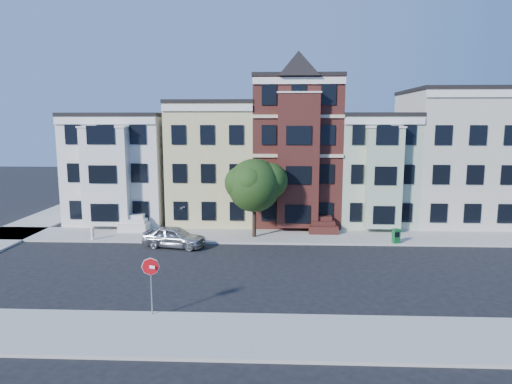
{
  "coord_description": "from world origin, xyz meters",
  "views": [
    {
      "loc": [
        -1.71,
        -25.26,
        8.64
      ],
      "look_at": [
        -2.94,
        3.22,
        4.2
      ],
      "focal_mm": 32.0,
      "sensor_mm": 36.0,
      "label": 1
    }
  ],
  "objects_px": {
    "street_tree": "(254,189)",
    "parked_car": "(174,237)",
    "newspaper_box": "(396,236)",
    "fire_hydrant": "(93,235)",
    "stop_sign": "(151,283)"
  },
  "relations": [
    {
      "from": "newspaper_box",
      "to": "street_tree",
      "type": "bearing_deg",
      "value": 157.23
    },
    {
      "from": "newspaper_box",
      "to": "stop_sign",
      "type": "distance_m",
      "value": 18.81
    },
    {
      "from": "parked_car",
      "to": "stop_sign",
      "type": "xyz_separation_m",
      "value": [
        1.53,
        -11.38,
        0.88
      ]
    },
    {
      "from": "street_tree",
      "to": "fire_hydrant",
      "type": "distance_m",
      "value": 12.17
    },
    {
      "from": "newspaper_box",
      "to": "fire_hydrant",
      "type": "xyz_separation_m",
      "value": [
        -21.72,
        0.0,
        -0.15
      ]
    },
    {
      "from": "street_tree",
      "to": "fire_hydrant",
      "type": "relative_size",
      "value": 9.99
    },
    {
      "from": "newspaper_box",
      "to": "stop_sign",
      "type": "height_order",
      "value": "stop_sign"
    },
    {
      "from": "stop_sign",
      "to": "street_tree",
      "type": "bearing_deg",
      "value": 91.85
    },
    {
      "from": "stop_sign",
      "to": "newspaper_box",
      "type": "bearing_deg",
      "value": 59.5
    },
    {
      "from": "street_tree",
      "to": "parked_car",
      "type": "distance_m",
      "value": 6.69
    },
    {
      "from": "fire_hydrant",
      "to": "stop_sign",
      "type": "height_order",
      "value": "stop_sign"
    },
    {
      "from": "stop_sign",
      "to": "parked_car",
      "type": "bearing_deg",
      "value": 115.06
    },
    {
      "from": "newspaper_box",
      "to": "stop_sign",
      "type": "xyz_separation_m",
      "value": [
        -13.94,
        -12.6,
        0.96
      ]
    },
    {
      "from": "newspaper_box",
      "to": "fire_hydrant",
      "type": "height_order",
      "value": "newspaper_box"
    },
    {
      "from": "parked_car",
      "to": "newspaper_box",
      "type": "xyz_separation_m",
      "value": [
        15.47,
        1.22,
        -0.08
      ]
    }
  ]
}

